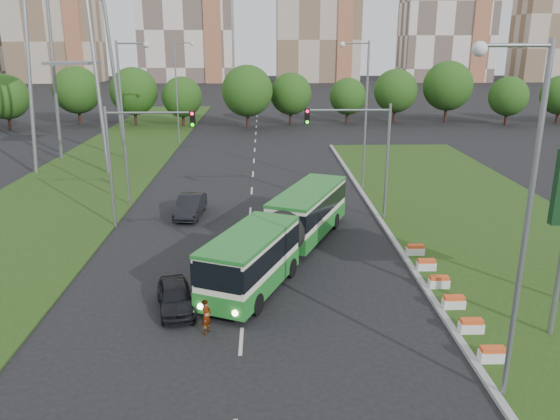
{
  "coord_description": "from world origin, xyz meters",
  "views": [
    {
      "loc": [
        -2.01,
        -26.06,
        11.89
      ],
      "look_at": [
        -1.07,
        4.02,
        2.6
      ],
      "focal_mm": 35.0,
      "sensor_mm": 36.0,
      "label": 1
    }
  ],
  "objects_px": {
    "car_left_near": "(175,297)",
    "car_left_far": "(190,206)",
    "articulated_bus": "(280,231)",
    "traffic_mast_left": "(134,148)",
    "traffic_mast_median": "(364,144)",
    "pedestrian": "(207,317)",
    "shopping_trolley": "(240,308)"
  },
  "relations": [
    {
      "from": "traffic_mast_median",
      "to": "pedestrian",
      "type": "bearing_deg",
      "value": -121.21
    },
    {
      "from": "articulated_bus",
      "to": "car_left_near",
      "type": "relative_size",
      "value": 4.24
    },
    {
      "from": "traffic_mast_median",
      "to": "car_left_near",
      "type": "relative_size",
      "value": 2.06
    },
    {
      "from": "traffic_mast_left",
      "to": "car_left_near",
      "type": "relative_size",
      "value": 2.06
    },
    {
      "from": "articulated_bus",
      "to": "pedestrian",
      "type": "height_order",
      "value": "articulated_bus"
    },
    {
      "from": "traffic_mast_median",
      "to": "pedestrian",
      "type": "relative_size",
      "value": 5.2
    },
    {
      "from": "traffic_mast_median",
      "to": "car_left_near",
      "type": "distance_m",
      "value": 17.67
    },
    {
      "from": "traffic_mast_left",
      "to": "shopping_trolley",
      "type": "bearing_deg",
      "value": -60.11
    },
    {
      "from": "pedestrian",
      "to": "shopping_trolley",
      "type": "distance_m",
      "value": 2.18
    },
    {
      "from": "traffic_mast_left",
      "to": "articulated_bus",
      "type": "bearing_deg",
      "value": -32.78
    },
    {
      "from": "articulated_bus",
      "to": "car_left_far",
      "type": "bearing_deg",
      "value": 150.14
    },
    {
      "from": "traffic_mast_median",
      "to": "pedestrian",
      "type": "distance_m",
      "value": 18.44
    },
    {
      "from": "car_left_far",
      "to": "pedestrian",
      "type": "relative_size",
      "value": 3.01
    },
    {
      "from": "car_left_near",
      "to": "car_left_far",
      "type": "bearing_deg",
      "value": 80.74
    },
    {
      "from": "traffic_mast_median",
      "to": "traffic_mast_left",
      "type": "height_order",
      "value": "same"
    },
    {
      "from": "traffic_mast_median",
      "to": "pedestrian",
      "type": "xyz_separation_m",
      "value": [
        -9.25,
        -15.28,
        -4.58
      ]
    },
    {
      "from": "traffic_mast_median",
      "to": "car_left_near",
      "type": "height_order",
      "value": "traffic_mast_median"
    },
    {
      "from": "traffic_mast_left",
      "to": "car_left_near",
      "type": "xyz_separation_m",
      "value": [
        4.25,
        -12.09,
        -4.69
      ]
    },
    {
      "from": "traffic_mast_left",
      "to": "car_left_far",
      "type": "distance_m",
      "value": 5.98
    },
    {
      "from": "traffic_mast_left",
      "to": "car_left_far",
      "type": "bearing_deg",
      "value": 34.74
    },
    {
      "from": "car_left_near",
      "to": "car_left_far",
      "type": "xyz_separation_m",
      "value": [
        -1.1,
        14.28,
        0.1
      ]
    },
    {
      "from": "car_left_near",
      "to": "articulated_bus",
      "type": "bearing_deg",
      "value": 36.92
    },
    {
      "from": "articulated_bus",
      "to": "shopping_trolley",
      "type": "relative_size",
      "value": 27.42
    },
    {
      "from": "car_left_near",
      "to": "shopping_trolley",
      "type": "height_order",
      "value": "car_left_near"
    },
    {
      "from": "traffic_mast_left",
      "to": "shopping_trolley",
      "type": "height_order",
      "value": "traffic_mast_left"
    },
    {
      "from": "articulated_bus",
      "to": "pedestrian",
      "type": "xyz_separation_m",
      "value": [
        -3.38,
        -8.3,
        -0.89
      ]
    },
    {
      "from": "articulated_bus",
      "to": "traffic_mast_left",
      "type": "bearing_deg",
      "value": 170.45
    },
    {
      "from": "traffic_mast_median",
      "to": "articulated_bus",
      "type": "height_order",
      "value": "traffic_mast_median"
    },
    {
      "from": "car_left_near",
      "to": "car_left_far",
      "type": "height_order",
      "value": "car_left_far"
    },
    {
      "from": "pedestrian",
      "to": "shopping_trolley",
      "type": "relative_size",
      "value": 2.56
    },
    {
      "from": "articulated_bus",
      "to": "car_left_near",
      "type": "xyz_separation_m",
      "value": [
        -5.03,
        -6.12,
        -1.0
      ]
    },
    {
      "from": "car_left_far",
      "to": "articulated_bus",
      "type": "bearing_deg",
      "value": -48.77
    }
  ]
}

